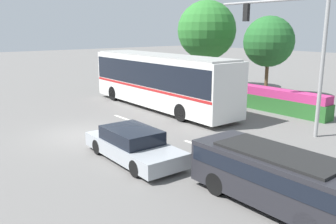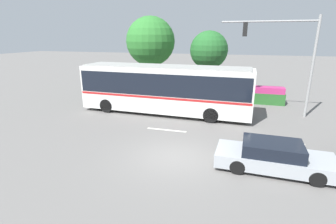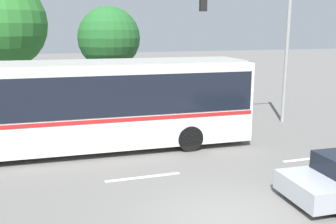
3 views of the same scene
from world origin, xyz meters
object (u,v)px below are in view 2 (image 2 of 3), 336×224
Objects in this scene: city_bus at (164,87)px; street_tree_centre at (209,50)px; sedan_foreground at (273,157)px; street_tree_left at (151,41)px; traffic_light_pole at (290,51)px.

city_bus is 2.06× the size of street_tree_centre.
street_tree_centre is (-4.66, 14.98, 3.48)m from sedan_foreground.
street_tree_left is (-3.82, 7.96, 2.92)m from city_bus.
city_bus is 8.93m from street_tree_centre.
street_tree_centre is at bearing 4.76° from street_tree_left.
street_tree_left reaches higher than street_tree_centre.
street_tree_left is at bearing -27.34° from traffic_light_pole.
sedan_foreground is at bearing 137.35° from city_bus.
street_tree_centre is (5.81, 0.48, -0.79)m from street_tree_left.
street_tree_left is (-11.95, 6.18, 0.41)m from traffic_light_pole.
traffic_light_pole is 9.06m from street_tree_centre.
sedan_foreground is 0.81× the size of street_tree_centre.
traffic_light_pole reaches higher than city_bus.
street_tree_left is at bearing 127.91° from sedan_foreground.
sedan_foreground is at bearing -54.16° from street_tree_left.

